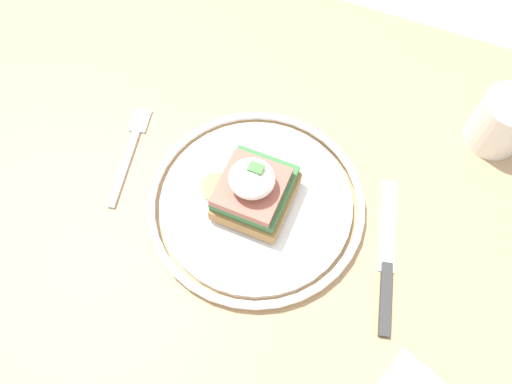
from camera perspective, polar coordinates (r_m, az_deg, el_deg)
The scene contains 7 objects.
ground_plane at distance 1.35m, azimuth -1.99°, elevation -16.55°, with size 6.00×6.00×0.00m, color #9E9993.
dining_table at distance 0.72m, azimuth -3.61°, elevation -6.84°, with size 0.98×0.81×0.78m.
plate at distance 0.60m, azimuth 0.00°, elevation -1.19°, with size 0.26×0.26×0.02m.
sandwich at distance 0.57m, azimuth -0.26°, elevation 0.35°, with size 0.11×0.09×0.08m.
fork at distance 0.66m, azimuth -14.17°, elevation 4.64°, with size 0.05×0.15×0.00m.
knife at distance 0.59m, azimuth 14.70°, elevation -8.20°, with size 0.06×0.19×0.01m.
cup at distance 0.70m, azimuth 26.33°, elevation 7.27°, with size 0.07×0.07×0.07m.
Camera 1 is at (0.14, -0.21, 1.32)m, focal length 35.00 mm.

